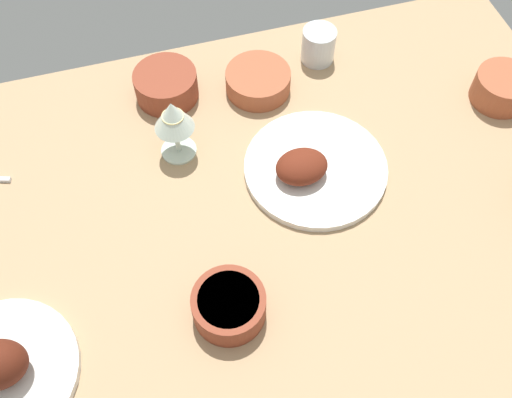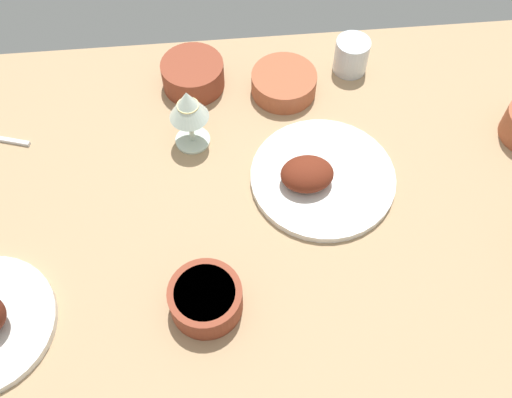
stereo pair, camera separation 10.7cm
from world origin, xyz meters
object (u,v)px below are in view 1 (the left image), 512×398
(bowl_soup, at_px, (258,80))
(bowl_pasta, at_px, (229,305))
(bowl_onions, at_px, (502,87))
(bowl_sauce, at_px, (166,84))
(water_tumbler, at_px, (318,45))
(plate_far_side, at_px, (312,168))
(wine_glass, at_px, (173,118))

(bowl_soup, distance_m, bowl_pasta, 0.51)
(bowl_pasta, bearing_deg, bowl_onions, -155.34)
(bowl_onions, xyz_separation_m, bowl_sauce, (0.67, -0.20, -0.00))
(bowl_pasta, relative_size, water_tumbler, 1.59)
(bowl_onions, relative_size, bowl_sauce, 0.90)
(plate_far_side, bearing_deg, bowl_soup, -81.02)
(water_tumbler, bearing_deg, wine_glass, 25.73)
(bowl_pasta, bearing_deg, bowl_sauce, -89.81)
(bowl_onions, bearing_deg, water_tumbler, -33.78)
(bowl_sauce, xyz_separation_m, water_tumbler, (-0.34, -0.02, 0.01))
(water_tumbler, bearing_deg, bowl_sauce, 2.60)
(plate_far_side, height_order, bowl_pasta, plate_far_side)
(bowl_onions, height_order, bowl_sauce, bowl_onions)
(bowl_soup, xyz_separation_m, bowl_sauce, (0.19, -0.04, 0.01))
(bowl_soup, relative_size, bowl_sauce, 1.04)
(wine_glass, bearing_deg, bowl_onions, 175.76)
(bowl_pasta, distance_m, wine_glass, 0.36)
(bowl_soup, height_order, wine_glass, wine_glass)
(bowl_pasta, relative_size, bowl_sauce, 0.93)
(plate_far_side, xyz_separation_m, bowl_pasta, (0.23, 0.23, 0.01))
(bowl_sauce, distance_m, wine_glass, 0.17)
(bowl_sauce, height_order, wine_glass, wine_glass)
(bowl_sauce, bearing_deg, wine_glass, 86.81)
(plate_far_side, distance_m, bowl_sauce, 0.36)
(plate_far_side, height_order, bowl_onions, plate_far_side)
(bowl_pasta, height_order, bowl_sauce, bowl_sauce)
(wine_glass, bearing_deg, bowl_soup, -149.40)
(plate_far_side, distance_m, bowl_soup, 0.24)
(plate_far_side, relative_size, bowl_onions, 2.34)
(plate_far_side, height_order, wine_glass, wine_glass)
(plate_far_side, height_order, bowl_soup, plate_far_side)
(plate_far_side, relative_size, bowl_pasta, 2.26)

